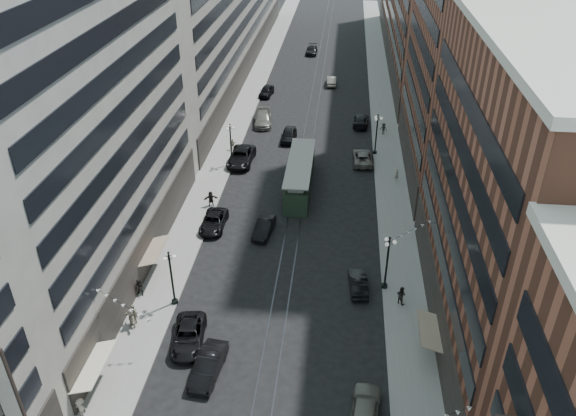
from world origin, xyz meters
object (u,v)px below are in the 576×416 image
at_px(car_7, 214,222).
at_px(pedestrian_extra_1, 131,318).
at_px(streetcar, 300,176).
at_px(car_5, 208,366).
at_px(pedestrian_extra_2, 134,314).
at_px(lamppost_sw_far, 171,276).
at_px(pedestrian_5, 211,199).
at_px(pedestrian_2, 140,288).
at_px(car_10, 358,283).
at_px(car_2, 188,336).
at_px(car_9, 266,91).
at_px(car_extra_0, 241,157).
at_px(car_4, 365,410).
at_px(car_11, 363,157).
at_px(pedestrian_6, 233,144).
at_px(car_14, 331,81).
at_px(pedestrian_9, 383,129).
at_px(pedestrian_7, 401,295).
at_px(car_13, 289,135).
at_px(car_extra_2, 264,227).
at_px(lamppost_se_mid, 377,133).
at_px(lamppost_sw_mid, 231,143).
at_px(car_extra_1, 312,50).
at_px(pedestrian_extra_0, 81,407).
at_px(car_12, 361,121).
at_px(pedestrian_8, 396,174).
at_px(car_8, 263,119).

distance_m(car_7, pedestrian_extra_1, 16.05).
bearing_deg(streetcar, car_5, -98.79).
distance_m(pedestrian_extra_1, pedestrian_extra_2, 0.50).
xyz_separation_m(lamppost_sw_far, pedestrian_5, (-0.40, 16.59, -2.07)).
distance_m(pedestrian_2, car_10, 19.53).
bearing_deg(car_2, car_9, 84.04).
height_order(car_extra_0, pedestrian_extra_1, pedestrian_extra_1).
height_order(car_4, car_11, car_4).
distance_m(pedestrian_6, car_extra_0, 4.01).
height_order(car_14, pedestrian_9, pedestrian_9).
distance_m(pedestrian_5, pedestrian_6, 14.68).
bearing_deg(car_extra_0, car_7, -89.36).
relative_size(car_11, pedestrian_7, 3.07).
xyz_separation_m(streetcar, car_13, (-2.66, 13.60, -0.82)).
height_order(car_11, car_extra_2, car_extra_2).
bearing_deg(lamppost_sw_far, pedestrian_5, 91.38).
height_order(lamppost_se_mid, car_2, lamppost_se_mid).
bearing_deg(car_4, lamppost_sw_mid, -59.25).
height_order(car_7, car_9, car_9).
bearing_deg(car_extra_2, pedestrian_6, 116.20).
relative_size(lamppost_sw_far, car_7, 1.06).
distance_m(pedestrian_6, pedestrian_9, 21.65).
relative_size(lamppost_sw_mid, car_14, 1.21).
bearing_deg(pedestrian_2, car_7, 84.00).
height_order(car_extra_1, pedestrian_extra_0, pedestrian_extra_0).
distance_m(lamppost_se_mid, pedestrian_7, 30.13).
bearing_deg(pedestrian_7, pedestrian_5, 2.83).
height_order(car_12, pedestrian_extra_0, pedestrian_extra_0).
height_order(car_2, car_7, car_2).
bearing_deg(car_12, car_2, 77.10).
height_order(lamppost_sw_far, car_14, lamppost_sw_far).
bearing_deg(car_extra_2, pedestrian_2, -124.14).
relative_size(car_4, pedestrian_extra_0, 3.38).
bearing_deg(pedestrian_8, pedestrian_6, -30.33).
relative_size(lamppost_se_mid, pedestrian_7, 3.14).
xyz_separation_m(car_8, pedestrian_5, (-2.52, -24.05, 0.15)).
bearing_deg(pedestrian_extra_1, pedestrian_7, 58.70).
distance_m(lamppost_sw_far, car_11, 33.88).
bearing_deg(pedestrian_7, car_2, 59.35).
bearing_deg(pedestrian_extra_0, pedestrian_7, -139.72).
bearing_deg(lamppost_se_mid, car_extra_2, -120.93).
bearing_deg(pedestrian_6, pedestrian_8, 166.60).
xyz_separation_m(car_extra_2, pedestrian_extra_1, (-8.97, -15.07, 0.30)).
bearing_deg(car_12, pedestrian_2, 68.31).
bearing_deg(car_14, car_12, 103.87).
bearing_deg(car_7, lamppost_se_mid, 48.53).
relative_size(car_12, pedestrian_8, 3.24).
bearing_deg(pedestrian_8, car_13, -49.91).
distance_m(car_8, pedestrian_extra_0, 53.05).
xyz_separation_m(streetcar, pedestrian_6, (-9.85, 9.62, -0.72)).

